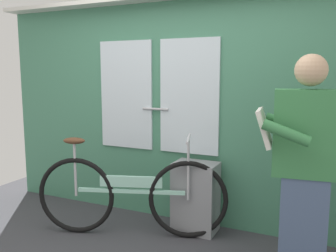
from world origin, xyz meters
TOP-DOWN VIEW (x-y plane):
  - train_door_wall at (-0.01, 1.19)m, footprint 4.05×0.28m
  - bicycle_near_door at (-0.21, 0.64)m, footprint 1.66×0.68m
  - passenger_reading_newspaper at (1.25, 0.48)m, footprint 0.58×0.50m
  - trash_bin_by_wall at (0.29, 0.98)m, footprint 0.40×0.28m

SIDE VIEW (x-z plane):
  - trash_bin_by_wall at x=0.29m, z-range 0.00..0.65m
  - bicycle_near_door at x=-0.21m, z-range -0.08..0.84m
  - passenger_reading_newspaper at x=1.25m, z-range 0.04..1.64m
  - train_door_wall at x=-0.01m, z-range 0.05..2.24m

